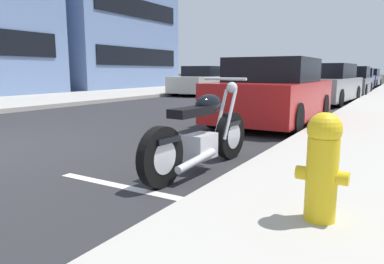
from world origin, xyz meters
name	(u,v)px	position (x,y,z in m)	size (l,w,h in m)	color
sidewalk_far_curb	(134,93)	(12.00, 6.59, 0.07)	(120.00, 5.00, 0.14)	#ADA89E
parking_stall_stripe	(139,190)	(0.00, -3.49, 0.00)	(0.12, 2.20, 0.01)	silver
parked_motorcycle	(202,136)	(0.99, -3.67, 0.43)	(2.16, 0.62, 1.12)	black
parked_car_mid_block	(274,93)	(5.32, -3.15, 0.70)	(4.05, 1.93, 1.49)	#AD1919
parked_car_second_in_row	(326,85)	(11.49, -3.19, 0.70)	(4.64, 2.04, 1.47)	gray
parked_car_across_street	(349,82)	(16.86, -3.29, 0.66)	(4.37, 1.94, 1.43)	#4C515B
parked_car_behind_motorcycle	(357,80)	(21.96, -3.11, 0.66)	(4.26, 2.04, 1.38)	navy
parked_car_at_intersection	(365,78)	(27.75, -3.09, 0.64)	(4.49, 2.04, 1.37)	#4C515B
car_opposite_curb	(203,81)	(13.53, 3.23, 0.67)	(4.69, 2.03, 1.45)	beige
fire_hydrant	(322,164)	(-0.15, -5.28, 0.56)	(0.24, 0.36, 0.78)	gold
townhouse_corner_block	(74,20)	(15.46, 14.74, 4.74)	(9.01, 11.78, 9.47)	#6B84B2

